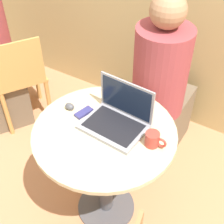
# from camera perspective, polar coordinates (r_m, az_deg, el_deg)

# --- Properties ---
(ground_plane) EXTENTS (12.00, 12.00, 0.00)m
(ground_plane) POSITION_cam_1_polar(r_m,az_deg,el_deg) (2.25, -1.06, -16.94)
(ground_plane) COLOR tan
(round_table) EXTENTS (0.77, 0.77, 0.75)m
(round_table) POSITION_cam_1_polar(r_m,az_deg,el_deg) (1.79, -1.28, -7.63)
(round_table) COLOR #4C4C51
(round_table) RESTS_ON ground_plane
(laptop) EXTENTS (0.34, 0.27, 0.23)m
(laptop) POSITION_cam_1_polar(r_m,az_deg,el_deg) (1.66, 1.03, -1.04)
(laptop) COLOR gray
(laptop) RESTS_ON round_table
(cell_phone) EXTENTS (0.07, 0.12, 0.02)m
(cell_phone) POSITION_cam_1_polar(r_m,az_deg,el_deg) (1.75, -5.19, -0.10)
(cell_phone) COLOR navy
(cell_phone) RESTS_ON round_table
(computer_mouse) EXTENTS (0.06, 0.04, 0.04)m
(computer_mouse) POSITION_cam_1_polar(r_m,az_deg,el_deg) (1.79, -7.75, 1.02)
(computer_mouse) COLOR #4C4C51
(computer_mouse) RESTS_ON round_table
(coffee_cup) EXTENTS (0.11, 0.07, 0.08)m
(coffee_cup) POSITION_cam_1_polar(r_m,az_deg,el_deg) (1.57, 7.51, -4.99)
(coffee_cup) COLOR #B2382D
(coffee_cup) RESTS_ON round_table
(person_seated) EXTENTS (0.36, 0.56, 1.29)m
(person_seated) POSITION_cam_1_polar(r_m,az_deg,el_deg) (2.25, 8.92, 3.27)
(person_seated) COLOR brown
(person_seated) RESTS_ON ground_plane
(chair_background) EXTENTS (0.55, 0.55, 0.83)m
(chair_background) POSITION_cam_1_polar(r_m,az_deg,el_deg) (2.65, -16.54, 5.91)
(chair_background) COLOR tan
(chair_background) RESTS_ON ground_plane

